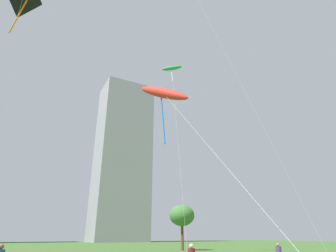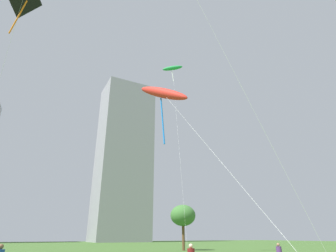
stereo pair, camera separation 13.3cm
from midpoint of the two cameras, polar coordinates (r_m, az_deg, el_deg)
The scene contains 4 objects.
kite_flying_0 at distance 19.14m, azimuth -1.22°, elevation 6.86°, with size 2.50×12.21×12.88m.
kite_flying_1 at distance 46.98m, azimuth 0.73°, elevation 12.03°, with size 5.42×10.87×29.25m.
park_tree_1 at distance 50.43m, azimuth 2.86°, elevation -18.30°, with size 4.41×4.41×7.45m.
distant_highrise_0 at distance 133.93m, azimuth -9.62°, elevation -6.61°, with size 24.03×18.47×75.12m, color #939399.
Camera 1 is at (-7.96, -8.46, 2.17)m, focal length 28.98 mm.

